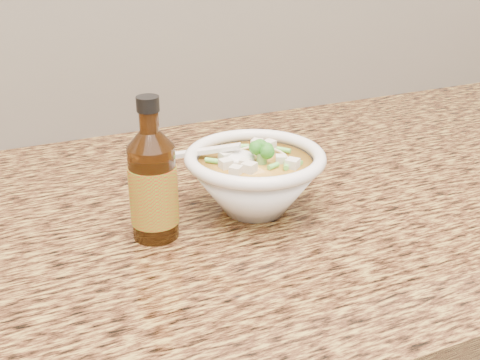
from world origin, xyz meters
name	(u,v)px	position (x,y,z in m)	size (l,w,h in m)	color
counter_slab	(161,228)	(0.00, 1.68, 0.88)	(4.00, 0.68, 0.04)	#A0853A
soup_bowl	(255,180)	(0.11, 1.64, 0.94)	(0.18, 0.17, 0.10)	white
hot_sauce_bottle	(153,186)	(-0.02, 1.62, 0.96)	(0.07, 0.07, 0.17)	#3F1F08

